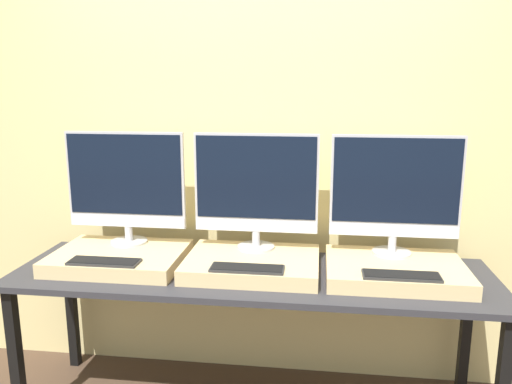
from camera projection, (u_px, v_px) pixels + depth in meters
name	position (u px, v px, depth m)	size (l,w,h in m)	color
wall_back	(262.00, 148.00, 2.70)	(8.00, 0.04, 2.60)	#DBC684
workbench	(252.00, 284.00, 2.44)	(2.33, 0.67, 0.74)	#2D2D33
wooden_riser_left	(119.00, 258.00, 2.52)	(0.64, 0.48, 0.07)	#D6B77F
monitor_left	(126.00, 184.00, 2.58)	(0.62, 0.19, 0.59)	#B2B2B7
keyboard_left	(104.00, 262.00, 2.34)	(0.33, 0.11, 0.01)	#2D2D2D
wooden_riser_center	(252.00, 264.00, 2.44)	(0.64, 0.48, 0.07)	#D6B77F
monitor_center	(256.00, 187.00, 2.49)	(0.62, 0.19, 0.59)	#B2B2B7
keyboard_center	(247.00, 268.00, 2.26)	(0.33, 0.11, 0.01)	#2D2D2D
wooden_riser_right	(395.00, 270.00, 2.35)	(0.64, 0.48, 0.07)	#D6B77F
monitor_right	(395.00, 191.00, 2.41)	(0.62, 0.19, 0.59)	#B2B2B7
keyboard_right	(401.00, 276.00, 2.17)	(0.33, 0.11, 0.01)	#2D2D2D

